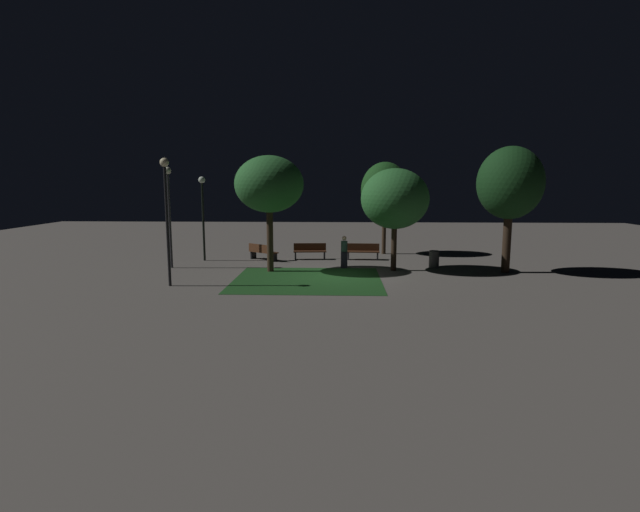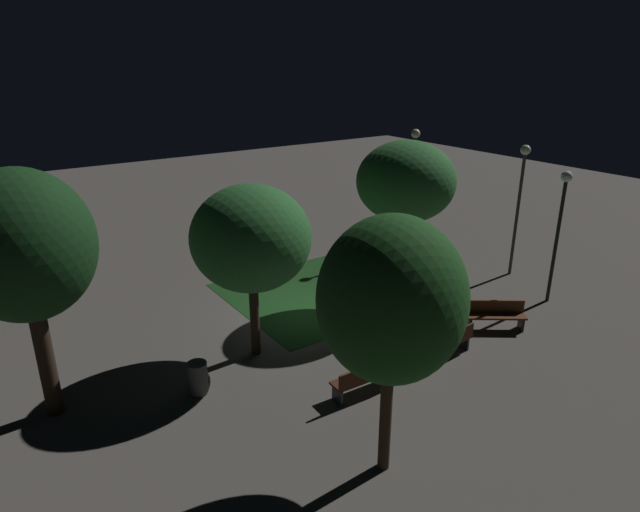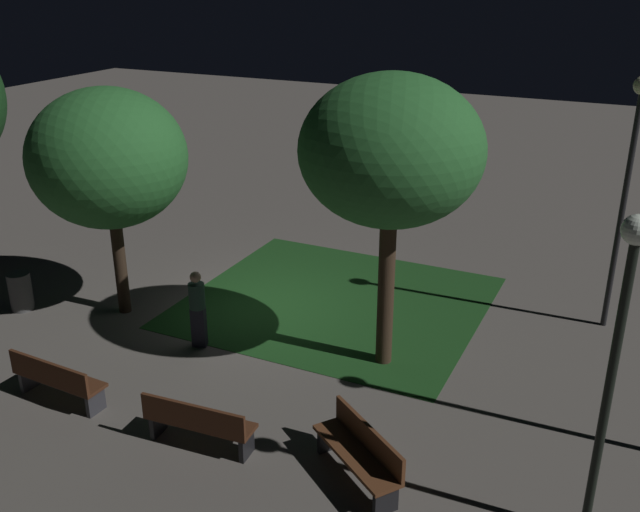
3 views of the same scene
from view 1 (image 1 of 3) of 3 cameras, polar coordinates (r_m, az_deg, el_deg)
The scene contains 14 objects.
ground_plane at distance 22.04m, azimuth 1.88°, elevation -2.40°, with size 60.00×60.00×0.00m, color #56514C.
grass_lawn at distance 21.24m, azimuth -1.49°, elevation -2.81°, with size 6.44×5.89×0.01m, color #194219.
bench_by_lamp at distance 26.81m, azimuth 5.08°, elevation 0.60°, with size 1.82×0.56×0.88m.
bench_path_side at distance 26.82m, azimuth -1.20°, elevation 0.64°, with size 1.83×0.61×0.88m.
bench_lawn_edge at distance 26.67m, azimuth -6.77°, elevation 0.53°, with size 1.74×1.44×0.88m.
tree_near_wall at distance 23.36m, azimuth 8.81°, elevation 6.64°, with size 3.22×3.22×4.89m.
tree_tall_center at distance 24.21m, azimuth 21.47°, elevation 7.91°, with size 3.00×3.00×5.87m.
tree_back_right at distance 22.98m, azimuth -6.00°, elevation 8.34°, with size 3.23×3.23×5.47m.
tree_back_left at distance 28.85m, azimuth 7.63°, elevation 7.71°, with size 2.79×2.79×5.40m.
lamp_post_path_center at distance 26.87m, azimuth -13.64°, elevation 5.98°, with size 0.36×0.36×4.53m.
lamp_post_plaza_west at distance 20.55m, azimuth -17.65°, elevation 6.13°, with size 0.36×0.36×5.19m.
lamp_post_plaza_east at distance 24.96m, azimuth -17.36°, elevation 6.23°, with size 0.36×0.36×4.97m.
trash_bin at distance 24.85m, azimuth 13.27°, elevation -0.37°, with size 0.50×0.50×0.85m, color #4C4C4C.
pedestrian at distance 24.01m, azimuth 2.86°, elevation 0.57°, with size 0.33×0.32×1.61m.
Camera 1 is at (-0.10, 21.62, 4.24)m, focal length 27.20 mm.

